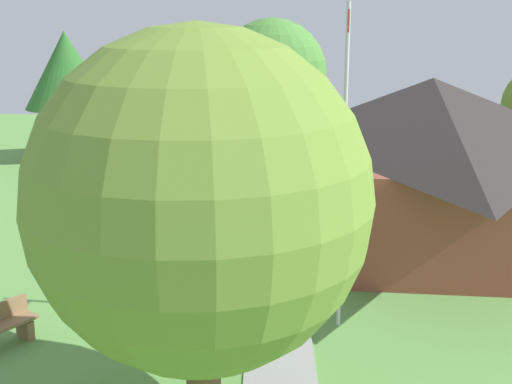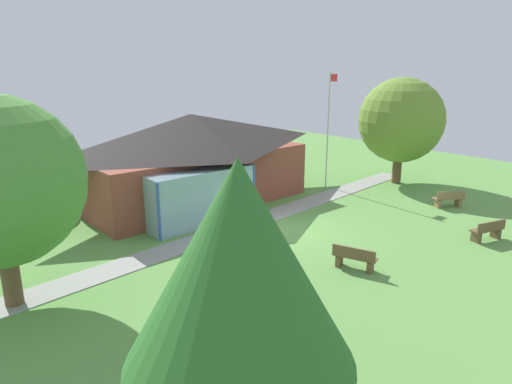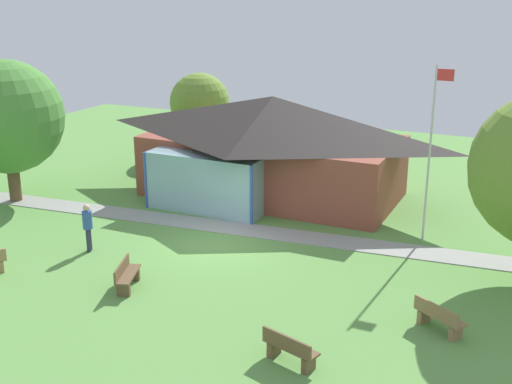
{
  "view_description": "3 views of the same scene",
  "coord_description": "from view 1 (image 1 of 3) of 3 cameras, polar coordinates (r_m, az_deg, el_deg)",
  "views": [
    {
      "loc": [
        19.49,
        3.24,
        6.19
      ],
      "look_at": [
        -0.46,
        1.06,
        0.92
      ],
      "focal_mm": 47.21,
      "sensor_mm": 36.0,
      "label": 1
    },
    {
      "loc": [
        -12.85,
        -13.08,
        6.83
      ],
      "look_at": [
        0.17,
        2.13,
        1.19
      ],
      "focal_mm": 32.0,
      "sensor_mm": 36.0,
      "label": 2
    },
    {
      "loc": [
        10.51,
        -19.24,
        9.01
      ],
      "look_at": [
        0.54,
        2.04,
        1.49
      ],
      "focal_mm": 45.48,
      "sensor_mm": 36.0,
      "label": 3
    }
  ],
  "objects": [
    {
      "name": "ground_plane",
      "position": [
        20.71,
        -3.06,
        -2.69
      ],
      "size": [
        44.0,
        44.0,
        0.0
      ],
      "primitive_type": "plane",
      "color": "#609947"
    },
    {
      "name": "pavilion",
      "position": [
        20.74,
        13.98,
        3.5
      ],
      "size": [
        11.9,
        7.16,
        4.44
      ],
      "color": "brown",
      "rests_on": "ground_plane"
    },
    {
      "name": "footpath",
      "position": [
        20.51,
        1.61,
        -2.81
      ],
      "size": [
        24.58,
        3.56,
        0.03
      ],
      "primitive_type": "cube",
      "rotation": [
        0.0,
        0.0,
        0.09
      ],
      "color": "#999993",
      "rests_on": "ground_plane"
    },
    {
      "name": "flagpole",
      "position": [
        13.1,
        7.44,
        2.86
      ],
      "size": [
        0.64,
        0.08,
        6.45
      ],
      "color": "silver",
      "rests_on": "ground_plane"
    },
    {
      "name": "bench_front_center",
      "position": [
        22.52,
        -13.64,
        -0.59
      ],
      "size": [
        0.93,
        1.56,
        0.84
      ],
      "rotation": [
        0.0,
        0.0,
        5.06
      ],
      "color": "brown",
      "rests_on": "ground_plane"
    },
    {
      "name": "bench_front_left",
      "position": [
        27.33,
        -12.58,
        2.14
      ],
      "size": [
        1.34,
        1.4,
        0.84
      ],
      "rotation": [
        0.0,
        0.0,
        0.83
      ],
      "color": "#9E7A51",
      "rests_on": "ground_plane"
    },
    {
      "name": "visitor_strolling_lawn",
      "position": [
        24.6,
        -7.34,
        2.47
      ],
      "size": [
        0.34,
        0.34,
        1.74
      ],
      "rotation": [
        0.0,
        0.0,
        5.13
      ],
      "color": "#2D3347",
      "rests_on": "ground_plane"
    },
    {
      "name": "tree_east_hedge",
      "position": [
        9.4,
        -4.8,
        -0.73
      ],
      "size": [
        4.85,
        4.85,
        6.13
      ],
      "color": "brown",
      "rests_on": "ground_plane"
    },
    {
      "name": "tree_west_hedge",
      "position": [
        30.13,
        1.37,
        10.0
      ],
      "size": [
        4.8,
        4.8,
        6.12
      ],
      "color": "brown",
      "rests_on": "ground_plane"
    },
    {
      "name": "tree_lawn_corner",
      "position": [
        30.74,
        -15.77,
        9.89
      ],
      "size": [
        3.68,
        3.68,
        5.58
      ],
      "color": "brown",
      "rests_on": "ground_plane"
    }
  ]
}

